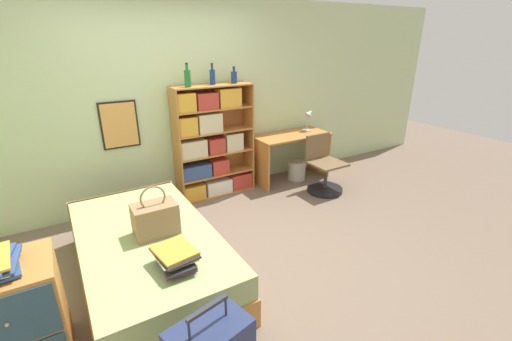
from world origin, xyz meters
TOP-DOWN VIEW (x-y plane):
  - ground_plane at (0.00, 0.00)m, footprint 14.00×14.00m
  - wall_back at (-0.00, 1.59)m, footprint 10.00×0.09m
  - bed at (-0.73, 0.02)m, footprint 1.13×2.06m
  - handbag at (-0.64, -0.05)m, footprint 0.37×0.24m
  - book_stack_on_bed at (-0.65, -0.60)m, footprint 0.31×0.38m
  - dresser at (-1.69, -0.49)m, footprint 0.55×0.53m
  - bookcase at (0.52, 1.38)m, footprint 1.08×0.31m
  - bottle_green at (0.25, 1.34)m, footprint 0.08×0.08m
  - bottle_brown at (0.61, 1.40)m, footprint 0.07×0.07m
  - bottle_clear at (0.90, 1.38)m, footprint 0.08×0.08m
  - desk at (1.81, 1.27)m, footprint 1.17×0.55m
  - desk_lamp at (2.17, 1.32)m, footprint 0.19×0.14m
  - desk_chair at (1.95, 0.66)m, footprint 0.51×0.51m
  - waste_bin at (1.89, 1.21)m, footprint 0.28×0.28m

SIDE VIEW (x-z plane):
  - ground_plane at x=0.00m, z-range 0.00..0.00m
  - waste_bin at x=1.89m, z-range 0.00..0.30m
  - bed at x=-0.73m, z-range 0.00..0.48m
  - desk_chair at x=1.95m, z-range -0.16..0.66m
  - dresser at x=-1.69m, z-range 0.00..0.79m
  - desk at x=1.81m, z-range 0.14..0.87m
  - book_stack_on_bed at x=-0.65m, z-range 0.48..0.63m
  - handbag at x=-0.64m, z-range 0.40..0.85m
  - bookcase at x=0.52m, z-range -0.03..1.50m
  - desk_lamp at x=2.17m, z-range 0.77..1.13m
  - wall_back at x=0.00m, z-range 0.00..2.60m
  - bottle_clear at x=0.90m, z-range 1.50..1.72m
  - bottle_brown at x=0.61m, z-range 1.50..1.77m
  - bottle_green at x=0.25m, z-range 1.50..1.78m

